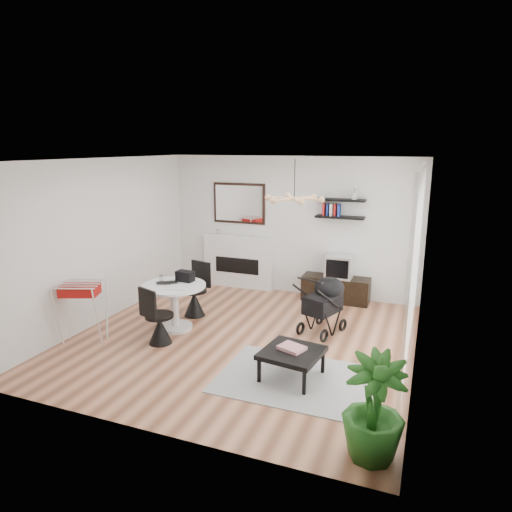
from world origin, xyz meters
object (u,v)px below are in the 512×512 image
at_px(coffee_table, 292,354).
at_px(crt_tv, 339,266).
at_px(dining_table, 174,300).
at_px(potted_plant, 374,408).
at_px(fireplace, 238,255).
at_px(drying_rack, 83,311).
at_px(stroller, 324,306).
at_px(tv_console, 336,289).

bearing_deg(coffee_table, crt_tv, 90.57).
relative_size(dining_table, potted_plant, 0.98).
distance_m(fireplace, drying_rack, 3.54).
bearing_deg(crt_tv, potted_plant, -74.82).
relative_size(stroller, coffee_table, 1.21).
bearing_deg(fireplace, potted_plant, -53.69).
xyz_separation_m(dining_table, potted_plant, (3.37, -2.05, 0.03)).
xyz_separation_m(coffee_table, potted_plant, (1.15, -1.18, 0.18)).
bearing_deg(coffee_table, stroller, 88.59).
bearing_deg(fireplace, stroller, -37.36).
bearing_deg(tv_console, fireplace, 175.76).
height_order(drying_rack, coffee_table, drying_rack).
relative_size(crt_tv, drying_rack, 0.53).
height_order(dining_table, stroller, stroller).
xyz_separation_m(crt_tv, dining_table, (-2.19, -2.29, -0.20)).
bearing_deg(stroller, crt_tv, 112.15).
height_order(fireplace, tv_console, fireplace).
relative_size(dining_table, coffee_table, 1.27).
bearing_deg(coffee_table, dining_table, 158.63).
bearing_deg(tv_console, coffee_table, -88.54).
distance_m(crt_tv, dining_table, 3.17).
bearing_deg(drying_rack, crt_tv, 23.93).
bearing_deg(drying_rack, fireplace, 51.12).
relative_size(crt_tv, coffee_table, 0.61).
distance_m(tv_console, stroller, 1.54).
height_order(dining_table, drying_rack, drying_rack).
bearing_deg(dining_table, coffee_table, -21.37).
distance_m(fireplace, dining_table, 2.45).
bearing_deg(tv_console, crt_tv, -3.78).
distance_m(crt_tv, drying_rack, 4.54).
height_order(stroller, potted_plant, potted_plant).
xyz_separation_m(fireplace, potted_plant, (3.30, -4.50, -0.16)).
distance_m(fireplace, stroller, 2.78).
relative_size(tv_console, drying_rack, 1.35).
relative_size(fireplace, tv_console, 1.71).
distance_m(tv_console, dining_table, 3.15).
bearing_deg(fireplace, coffee_table, -56.92).
distance_m(fireplace, crt_tv, 2.13).
relative_size(drying_rack, potted_plant, 0.89).
distance_m(tv_console, coffee_table, 3.16).
height_order(crt_tv, coffee_table, crt_tv).
height_order(tv_console, drying_rack, drying_rack).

